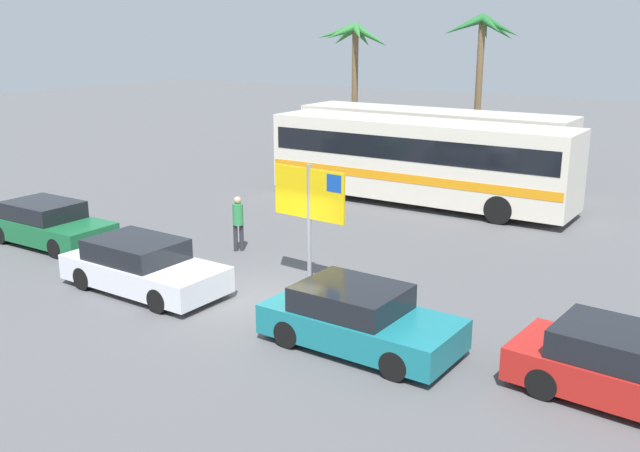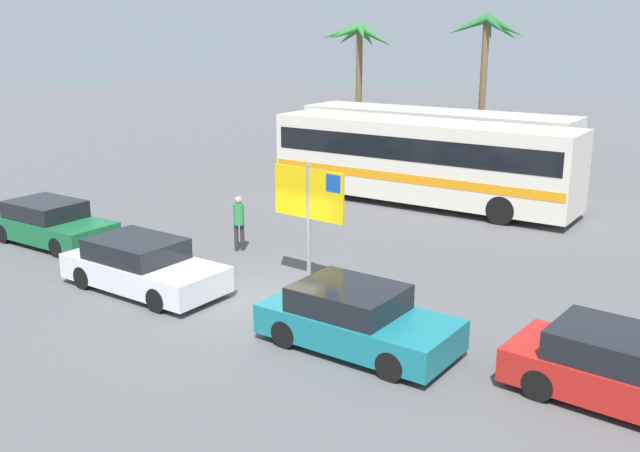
{
  "view_description": "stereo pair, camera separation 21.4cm",
  "coord_description": "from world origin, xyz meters",
  "px_view_note": "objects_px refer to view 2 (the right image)",
  "views": [
    {
      "loc": [
        10.45,
        -13.03,
        6.46
      ],
      "look_at": [
        0.16,
        2.62,
        1.3
      ],
      "focal_mm": 40.13,
      "sensor_mm": 36.0,
      "label": 1
    },
    {
      "loc": [
        10.63,
        -12.91,
        6.46
      ],
      "look_at": [
        0.16,
        2.62,
        1.3
      ],
      "focal_mm": 40.13,
      "sensor_mm": 36.0,
      "label": 2
    }
  ],
  "objects_px": {
    "bus_front_coach": "(421,158)",
    "bus_rear_coach": "(435,143)",
    "car_green": "(50,223)",
    "car_teal": "(356,319)",
    "ferry_sign": "(310,199)",
    "car_white": "(142,266)",
    "car_red": "(625,371)",
    "pedestrian_near_sign": "(239,219)"
  },
  "relations": [
    {
      "from": "car_teal",
      "to": "car_white",
      "type": "relative_size",
      "value": 0.93
    },
    {
      "from": "car_red",
      "to": "bus_front_coach",
      "type": "bearing_deg",
      "value": 134.19
    },
    {
      "from": "bus_front_coach",
      "to": "car_white",
      "type": "xyz_separation_m",
      "value": [
        -1.7,
        -12.44,
        -1.15
      ]
    },
    {
      "from": "car_green",
      "to": "car_teal",
      "type": "relative_size",
      "value": 1.03
    },
    {
      "from": "car_red",
      "to": "car_white",
      "type": "xyz_separation_m",
      "value": [
        -11.49,
        -0.74,
        0.0
      ]
    },
    {
      "from": "car_green",
      "to": "car_white",
      "type": "relative_size",
      "value": 0.96
    },
    {
      "from": "car_red",
      "to": "car_green",
      "type": "bearing_deg",
      "value": -177.6
    },
    {
      "from": "bus_rear_coach",
      "to": "car_white",
      "type": "bearing_deg",
      "value": -92.17
    },
    {
      "from": "car_green",
      "to": "pedestrian_near_sign",
      "type": "xyz_separation_m",
      "value": [
        5.4,
        2.68,
        0.35
      ]
    },
    {
      "from": "car_red",
      "to": "car_teal",
      "type": "distance_m",
      "value": 5.21
    },
    {
      "from": "bus_front_coach",
      "to": "car_teal",
      "type": "distance_m",
      "value": 13.24
    },
    {
      "from": "bus_rear_coach",
      "to": "car_teal",
      "type": "bearing_deg",
      "value": -70.2
    },
    {
      "from": "car_red",
      "to": "car_green",
      "type": "xyz_separation_m",
      "value": [
        -17.03,
        0.55,
        0.0
      ]
    },
    {
      "from": "car_green",
      "to": "car_teal",
      "type": "distance_m",
      "value": 11.92
    },
    {
      "from": "car_green",
      "to": "pedestrian_near_sign",
      "type": "distance_m",
      "value": 6.04
    },
    {
      "from": "pedestrian_near_sign",
      "to": "car_red",
      "type": "bearing_deg",
      "value": 29.61
    },
    {
      "from": "bus_front_coach",
      "to": "car_green",
      "type": "bearing_deg",
      "value": -123.01
    },
    {
      "from": "bus_rear_coach",
      "to": "car_green",
      "type": "xyz_separation_m",
      "value": [
        -6.14,
        -14.68,
        -1.15
      ]
    },
    {
      "from": "car_teal",
      "to": "pedestrian_near_sign",
      "type": "distance_m",
      "value": 7.55
    },
    {
      "from": "bus_front_coach",
      "to": "bus_rear_coach",
      "type": "xyz_separation_m",
      "value": [
        -1.1,
        3.53,
        0.0
      ]
    },
    {
      "from": "car_red",
      "to": "car_white",
      "type": "relative_size",
      "value": 0.96
    },
    {
      "from": "car_white",
      "to": "car_red",
      "type": "bearing_deg",
      "value": 4.92
    },
    {
      "from": "bus_front_coach",
      "to": "bus_rear_coach",
      "type": "relative_size",
      "value": 1.0
    },
    {
      "from": "ferry_sign",
      "to": "car_teal",
      "type": "bearing_deg",
      "value": -37.42
    },
    {
      "from": "pedestrian_near_sign",
      "to": "ferry_sign",
      "type": "bearing_deg",
      "value": 24.68
    },
    {
      "from": "ferry_sign",
      "to": "car_green",
      "type": "relative_size",
      "value": 0.74
    },
    {
      "from": "ferry_sign",
      "to": "car_teal",
      "type": "xyz_separation_m",
      "value": [
        2.94,
        -2.58,
        -1.69
      ]
    },
    {
      "from": "car_red",
      "to": "car_teal",
      "type": "relative_size",
      "value": 1.03
    },
    {
      "from": "car_red",
      "to": "car_teal",
      "type": "bearing_deg",
      "value": -168.49
    },
    {
      "from": "bus_rear_coach",
      "to": "car_white",
      "type": "height_order",
      "value": "bus_rear_coach"
    },
    {
      "from": "bus_rear_coach",
      "to": "car_green",
      "type": "height_order",
      "value": "bus_rear_coach"
    },
    {
      "from": "ferry_sign",
      "to": "car_white",
      "type": "xyz_separation_m",
      "value": [
        -3.38,
        -2.66,
        -1.69
      ]
    },
    {
      "from": "car_teal",
      "to": "ferry_sign",
      "type": "bearing_deg",
      "value": 140.29
    },
    {
      "from": "car_green",
      "to": "car_teal",
      "type": "xyz_separation_m",
      "value": [
        11.86,
        -1.21,
        0.0
      ]
    },
    {
      "from": "bus_front_coach",
      "to": "pedestrian_near_sign",
      "type": "bearing_deg",
      "value": -102.24
    },
    {
      "from": "car_teal",
      "to": "bus_rear_coach",
      "type": "bearing_deg",
      "value": 111.33
    },
    {
      "from": "ferry_sign",
      "to": "car_red",
      "type": "distance_m",
      "value": 8.51
    },
    {
      "from": "bus_rear_coach",
      "to": "car_red",
      "type": "relative_size",
      "value": 2.73
    },
    {
      "from": "car_green",
      "to": "ferry_sign",
      "type": "bearing_deg",
      "value": 8.6
    },
    {
      "from": "bus_front_coach",
      "to": "bus_rear_coach",
      "type": "distance_m",
      "value": 3.7
    },
    {
      "from": "bus_front_coach",
      "to": "car_teal",
      "type": "bearing_deg",
      "value": -69.49
    },
    {
      "from": "pedestrian_near_sign",
      "to": "bus_front_coach",
      "type": "bearing_deg",
      "value": 122.91
    }
  ]
}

